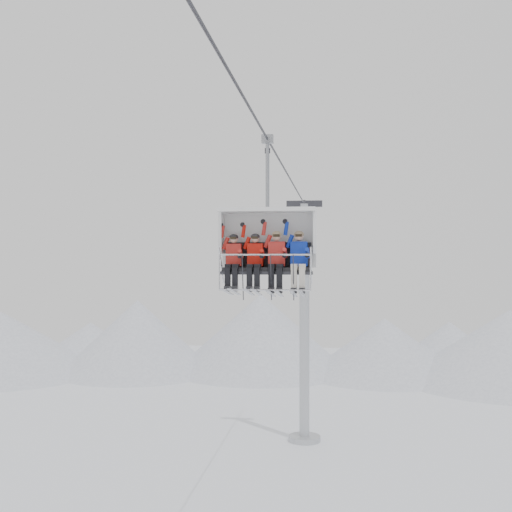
# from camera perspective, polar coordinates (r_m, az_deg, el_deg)

# --- Properties ---
(ridgeline) EXTENTS (72.00, 21.00, 7.00)m
(ridgeline) POSITION_cam_1_polar(r_m,az_deg,el_deg) (56.61, 3.70, -7.74)
(ridgeline) COLOR white
(ridgeline) RESTS_ON ground
(lift_tower_right) EXTENTS (2.00, 1.80, 13.48)m
(lift_tower_right) POSITION_cam_1_polar(r_m,az_deg,el_deg) (36.30, 4.33, -7.27)
(lift_tower_right) COLOR #ACAEB3
(lift_tower_right) RESTS_ON ground
(haul_cable) EXTENTS (0.06, 50.00, 0.06)m
(haul_cable) POSITION_cam_1_polar(r_m,az_deg,el_deg) (14.42, 0.00, 12.09)
(haul_cable) COLOR #2F2F35
(haul_cable) RESTS_ON lift_tower_left
(chairlift_carrier) EXTENTS (2.48, 1.17, 3.98)m
(chairlift_carrier) POSITION_cam_1_polar(r_m,az_deg,el_deg) (16.60, 1.07, 1.40)
(chairlift_carrier) COLOR black
(chairlift_carrier) RESTS_ON haul_cable
(skier_far_left) EXTENTS (0.39, 1.69, 1.57)m
(skier_far_left) POSITION_cam_1_polar(r_m,az_deg,el_deg) (16.39, -2.03, -0.34)
(skier_far_left) COLOR red
(skier_far_left) RESTS_ON chairlift_carrier
(skier_center_left) EXTENTS (0.40, 1.69, 1.59)m
(skier_center_left) POSITION_cam_1_polar(r_m,az_deg,el_deg) (16.32, -0.10, -0.32)
(skier_center_left) COLOR red
(skier_center_left) RESTS_ON chairlift_carrier
(skier_center_right) EXTENTS (0.42, 1.69, 1.68)m
(skier_center_right) POSITION_cam_1_polar(r_m,az_deg,el_deg) (16.26, 1.84, -0.23)
(skier_center_right) COLOR red
(skier_center_right) RESTS_ON chairlift_carrier
(skier_far_right) EXTENTS (0.42, 1.69, 1.68)m
(skier_far_right) POSITION_cam_1_polar(r_m,az_deg,el_deg) (16.22, 3.82, -0.22)
(skier_far_right) COLOR #102CAA
(skier_far_right) RESTS_ON chairlift_carrier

